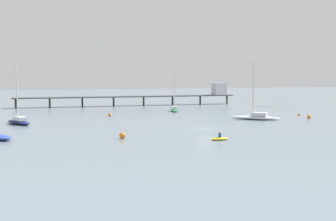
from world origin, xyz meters
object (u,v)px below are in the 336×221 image
sailboat_green (174,109)px  dinghy_yellow (220,138)px  mooring_buoy_far (110,115)px  mooring_buoy_inner (309,117)px  sailboat_white (256,116)px  sailboat_navy (19,121)px  pier (164,94)px  mooring_buoy_mid (122,136)px  mooring_buoy_near (299,115)px

sailboat_green → dinghy_yellow: 47.01m
dinghy_yellow → mooring_buoy_far: (-8.17, 37.87, 0.11)m
dinghy_yellow → sailboat_green: bearing=78.9°
sailboat_green → mooring_buoy_inner: 32.22m
sailboat_white → sailboat_navy: 44.47m
sailboat_green → mooring_buoy_inner: bearing=-51.8°
sailboat_white → sailboat_green: sailboat_white is taller
pier → mooring_buoy_far: pier is taller
pier → sailboat_navy: (-39.32, -39.56, -2.63)m
sailboat_navy → mooring_buoy_far: 20.51m
mooring_buoy_mid → mooring_buoy_near: size_ratio=1.68×
sailboat_green → pier: bearing=79.2°
pier → sailboat_white: (4.80, -45.18, -2.62)m
pier → dinghy_yellow: pier is taller
sailboat_white → mooring_buoy_mid: size_ratio=13.01×
dinghy_yellow → mooring_buoy_mid: 13.29m
sailboat_white → mooring_buoy_mid: bearing=-150.2°
sailboat_navy → mooring_buoy_inner: bearing=-7.5°
sailboat_navy → mooring_buoy_inner: sailboat_navy is taller
sailboat_green → mooring_buoy_far: size_ratio=13.51×
pier → sailboat_green: size_ratio=7.07×
sailboat_navy → sailboat_green: (35.21, 18.10, -0.09)m
sailboat_navy → sailboat_green: sailboat_navy is taller
pier → sailboat_navy: bearing=-134.8°
dinghy_yellow → mooring_buoy_inner: bearing=35.7°
mooring_buoy_mid → mooring_buoy_near: bearing=26.5°
pier → mooring_buoy_mid: size_ratio=72.47×
mooring_buoy_mid → mooring_buoy_inner: bearing=20.8°
sailboat_green → mooring_buoy_near: bearing=-42.7°
sailboat_navy → mooring_buoy_far: (18.00, 9.83, -0.34)m
sailboat_white → sailboat_green: bearing=110.6°
sailboat_white → mooring_buoy_inner: sailboat_white is taller
mooring_buoy_far → dinghy_yellow: bearing=-77.8°
sailboat_white → mooring_buoy_near: size_ratio=21.84×
pier → sailboat_navy: sailboat_navy is taller
pier → mooring_buoy_near: size_ratio=121.68×
sailboat_navy → sailboat_white: bearing=-7.3°
sailboat_green → mooring_buoy_far: (-17.21, -8.26, -0.25)m
sailboat_white → mooring_buoy_near: 13.10m
pier → sailboat_white: bearing=-83.9°
dinghy_yellow → mooring_buoy_far: bearing=102.2°
sailboat_white → dinghy_yellow: (-17.95, -22.42, -0.45)m
sailboat_navy → mooring_buoy_near: bearing=-1.7°
sailboat_green → mooring_buoy_inner: sailboat_green is taller
sailboat_green → mooring_buoy_far: bearing=-154.4°
dinghy_yellow → sailboat_navy: bearing=133.0°
mooring_buoy_near → mooring_buoy_inner: mooring_buoy_inner is taller
sailboat_green → mooring_buoy_inner: size_ratio=11.39×
dinghy_yellow → mooring_buoy_inner: size_ratio=3.23×
sailboat_navy → sailboat_green: size_ratio=1.22×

